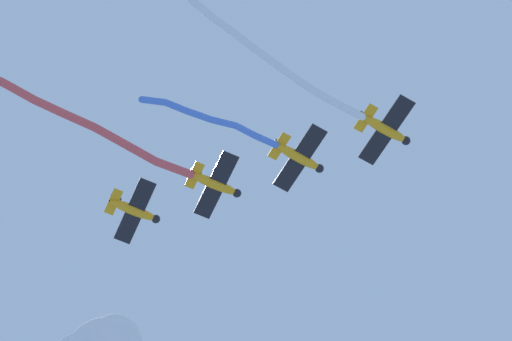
{
  "coord_description": "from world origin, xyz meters",
  "views": [
    {
      "loc": [
        -16.19,
        -31.5,
        3.72
      ],
      "look_at": [
        -5.14,
        4.44,
        86.34
      ],
      "focal_mm": 65.64,
      "sensor_mm": 36.0,
      "label": 1
    }
  ],
  "objects_px": {
    "airplane_slot": "(135,211)",
    "airplane_lead": "(386,129)",
    "airplane_right_wing": "(216,184)",
    "airplane_left_wing": "(299,157)"
  },
  "relations": [
    {
      "from": "airplane_right_wing",
      "to": "airplane_lead",
      "type": "bearing_deg",
      "value": -44.93
    },
    {
      "from": "airplane_left_wing",
      "to": "airplane_right_wing",
      "type": "height_order",
      "value": "airplane_right_wing"
    },
    {
      "from": "airplane_left_wing",
      "to": "airplane_right_wing",
      "type": "distance_m",
      "value": 8.67
    },
    {
      "from": "airplane_lead",
      "to": "airplane_slot",
      "type": "height_order",
      "value": "airplane_slot"
    },
    {
      "from": "airplane_slot",
      "to": "airplane_left_wing",
      "type": "bearing_deg",
      "value": -44.64
    },
    {
      "from": "airplane_right_wing",
      "to": "airplane_slot",
      "type": "xyz_separation_m",
      "value": [
        -6.9,
        5.26,
        0.25
      ]
    },
    {
      "from": "airplane_lead",
      "to": "airplane_right_wing",
      "type": "bearing_deg",
      "value": 129.74
    },
    {
      "from": "airplane_left_wing",
      "to": "airplane_slot",
      "type": "relative_size",
      "value": 1.01
    },
    {
      "from": "airplane_slot",
      "to": "airplane_lead",
      "type": "bearing_deg",
      "value": -44.66
    },
    {
      "from": "airplane_left_wing",
      "to": "airplane_slot",
      "type": "height_order",
      "value": "airplane_slot"
    }
  ]
}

